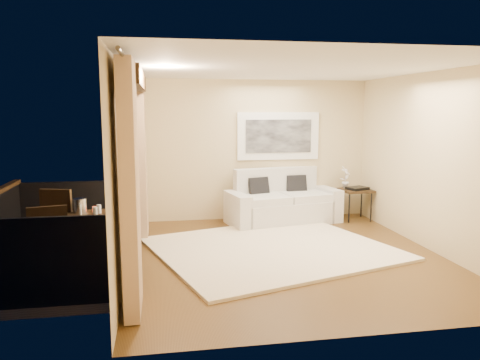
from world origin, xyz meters
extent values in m
plane|color=brown|center=(0.00, 0.00, 0.00)|extent=(5.00, 5.00, 0.00)
plane|color=white|center=(0.00, 0.00, 2.70)|extent=(5.00, 5.00, 0.00)
plane|color=#D1BD8C|center=(0.00, 2.50, 1.35)|extent=(4.50, 0.00, 4.50)
plane|color=#D1BD8C|center=(0.00, -2.50, 1.35)|extent=(4.50, 0.00, 4.50)
plane|color=#D1BD8C|center=(2.25, 0.00, 1.35)|extent=(0.00, 5.00, 5.00)
plane|color=#D1BD8C|center=(-2.25, 1.85, 1.35)|extent=(0.00, 2.70, 2.70)
plane|color=#D1BD8C|center=(-2.25, -1.85, 1.35)|extent=(0.00, 2.70, 2.70)
plane|color=#D1BD8C|center=(-2.25, 0.00, 2.55)|extent=(0.00, 2.40, 2.40)
cube|color=#312010|center=(-2.13, 0.00, 2.52)|extent=(0.28, 2.40, 0.22)
cube|color=#605B56|center=(-3.15, 0.00, -0.06)|extent=(1.80, 2.60, 0.12)
cube|color=black|center=(-3.15, 1.27, 0.50)|extent=(1.80, 0.06, 1.00)
cube|color=black|center=(-3.15, -1.27, 0.50)|extent=(1.80, 0.06, 1.00)
cube|color=tan|center=(-2.11, 1.55, 1.32)|extent=(0.16, 0.75, 2.62)
cube|color=tan|center=(-2.11, -1.55, 1.32)|extent=(0.16, 0.75, 2.62)
cylinder|color=#4C473F|center=(-2.11, 0.00, 2.63)|extent=(0.04, 4.80, 0.04)
cube|color=white|center=(0.49, 2.47, 1.62)|extent=(1.62, 0.05, 0.92)
cube|color=black|center=(0.49, 2.44, 1.62)|extent=(1.30, 0.02, 0.64)
cube|color=#FFF0CD|center=(-0.15, 0.34, 0.02)|extent=(4.06, 3.78, 0.04)
cube|color=silver|center=(0.49, 2.02, 0.21)|extent=(1.85, 1.22, 0.42)
cube|color=silver|center=(0.42, 2.36, 0.60)|extent=(1.71, 0.55, 0.82)
cube|color=silver|center=(-0.43, 1.84, 0.31)|extent=(0.41, 0.93, 0.62)
cube|color=silver|center=(1.40, 2.20, 0.31)|extent=(0.41, 0.93, 0.62)
cube|color=silver|center=(0.09, 1.91, 0.49)|extent=(0.94, 0.94, 0.14)
cube|color=silver|center=(0.89, 2.07, 0.49)|extent=(0.94, 0.94, 0.14)
cube|color=black|center=(0.03, 2.13, 0.66)|extent=(0.44, 0.29, 0.41)
cube|color=black|center=(0.82, 2.29, 0.66)|extent=(0.41, 0.21, 0.41)
cube|color=#312010|center=(1.93, 2.00, 0.58)|extent=(0.59, 0.59, 0.04)
cylinder|color=black|center=(1.71, 1.78, 0.28)|extent=(0.03, 0.03, 0.56)
cylinder|color=black|center=(2.15, 1.78, 0.28)|extent=(0.03, 0.03, 0.56)
cylinder|color=black|center=(1.71, 2.22, 0.28)|extent=(0.03, 0.03, 0.56)
cylinder|color=black|center=(2.15, 2.22, 0.28)|extent=(0.03, 0.03, 0.56)
cube|color=black|center=(1.94, 1.97, 0.63)|extent=(0.45, 0.40, 0.05)
imported|color=white|center=(1.77, 2.16, 0.82)|extent=(0.27, 0.27, 0.44)
cube|color=#312010|center=(-2.79, 0.05, 0.70)|extent=(0.68, 0.68, 0.05)
cylinder|color=#312010|center=(-3.04, -0.19, 0.34)|extent=(0.04, 0.04, 0.67)
cylinder|color=#312010|center=(-2.54, -0.19, 0.34)|extent=(0.04, 0.04, 0.67)
cylinder|color=#312010|center=(-3.04, 0.30, 0.34)|extent=(0.04, 0.04, 0.67)
cylinder|color=#312010|center=(-2.54, 0.30, 0.34)|extent=(0.04, 0.04, 0.67)
cube|color=#312010|center=(-3.18, 0.49, 0.48)|extent=(0.56, 0.56, 0.05)
cube|color=#312010|center=(-3.24, 0.29, 0.75)|extent=(0.45, 0.18, 0.59)
cylinder|color=#312010|center=(-2.96, 0.61, 0.23)|extent=(0.03, 0.03, 0.46)
cylinder|color=#312010|center=(-3.31, 0.71, 0.23)|extent=(0.03, 0.03, 0.46)
cylinder|color=#312010|center=(-3.06, 0.26, 0.23)|extent=(0.03, 0.03, 0.46)
cylinder|color=#312010|center=(-3.41, 0.36, 0.23)|extent=(0.03, 0.03, 0.46)
cube|color=#312010|center=(-3.07, -1.00, 0.47)|extent=(0.52, 0.52, 0.05)
cube|color=#312010|center=(-3.11, -0.80, 0.73)|extent=(0.44, 0.14, 0.58)
cylinder|color=#312010|center=(-3.21, -1.21, 0.23)|extent=(0.03, 0.03, 0.45)
cylinder|color=#312010|center=(-2.86, -1.14, 0.23)|extent=(0.03, 0.03, 0.45)
cylinder|color=#312010|center=(-3.28, -0.86, 0.23)|extent=(0.03, 0.03, 0.45)
cylinder|color=#312010|center=(-2.93, -0.79, 0.23)|extent=(0.03, 0.03, 0.45)
cylinder|color=silver|center=(-2.90, 0.16, 0.83)|extent=(0.18, 0.18, 0.20)
cylinder|color=red|center=(-2.72, 0.22, 0.76)|extent=(0.06, 0.06, 0.07)
cylinder|color=white|center=(-2.85, -0.12, 0.82)|extent=(0.04, 0.04, 0.18)
cylinder|color=silver|center=(-2.67, -0.06, 0.79)|extent=(0.06, 0.06, 0.12)
cylinder|color=white|center=(-2.64, 0.08, 0.79)|extent=(0.06, 0.06, 0.12)
camera|label=1|loc=(-1.79, -6.42, 2.14)|focal=35.00mm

